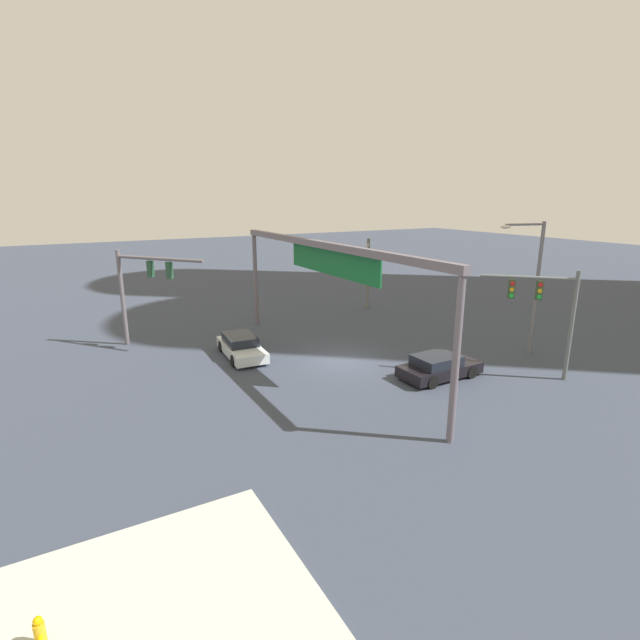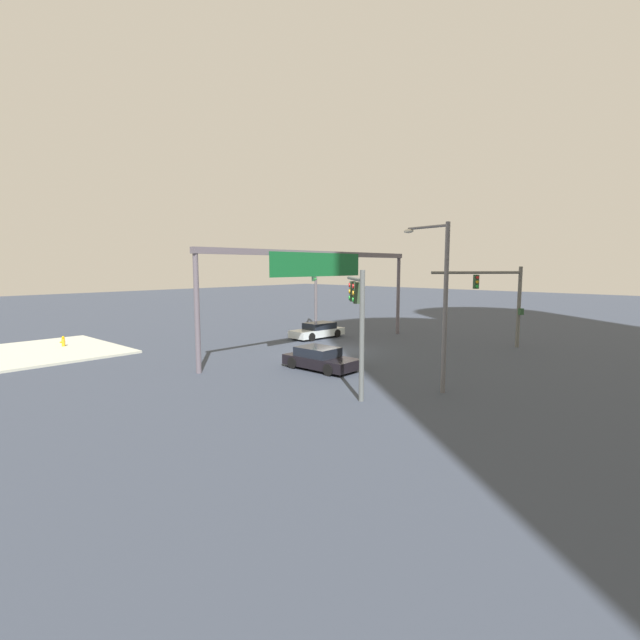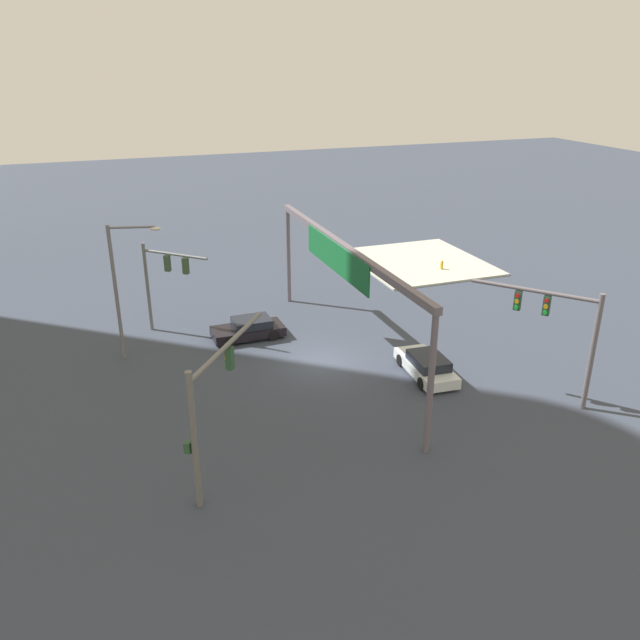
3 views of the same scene
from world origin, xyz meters
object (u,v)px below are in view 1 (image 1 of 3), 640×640
Objects in this scene: traffic_signal_cross_street at (367,264)px; sedan_car_waiting_far at (439,367)px; traffic_signal_near_corner at (547,304)px; fire_hydrant_on_curb at (40,632)px; traffic_signal_opposite_side at (141,281)px; streetlamp_curved_arm at (532,278)px; sedan_car_approaching at (241,347)px.

traffic_signal_cross_street reaches higher than sedan_car_waiting_far.
traffic_signal_near_corner is 22.58m from fire_hydrant_on_curb.
traffic_signal_opposite_side is 0.77× the size of streetlamp_curved_arm.
sedan_car_approaching is at bearing 147.27° from fire_hydrant_on_curb.
fire_hydrant_on_curb is at bearing -28.66° from sedan_car_approaching.
streetlamp_curved_arm is (-2.77, 2.45, 0.66)m from traffic_signal_near_corner.
fire_hydrant_on_curb is (7.60, -24.26, -3.97)m from streetlamp_curved_arm.
sedan_car_approaching reaches higher than fire_hydrant_on_curb.
streetlamp_curved_arm is at bearing -87.62° from traffic_signal_near_corner.
streetlamp_curved_arm is (12.08, 18.89, 0.40)m from traffic_signal_opposite_side.
traffic_signal_cross_street reaches higher than traffic_signal_near_corner.
streetlamp_curved_arm reaches higher than traffic_signal_near_corner.
streetlamp_curved_arm reaches higher than fire_hydrant_on_curb.
streetlamp_curved_arm is 16.81m from sedan_car_approaching.
fire_hydrant_on_curb is at bearing -54.78° from traffic_signal_opposite_side.
streetlamp_curved_arm is at bearing 46.61° from traffic_signal_cross_street.
traffic_signal_near_corner is 0.94× the size of traffic_signal_opposite_side.
traffic_signal_near_corner is 3.76m from streetlamp_curved_arm.
traffic_signal_opposite_side is at bearing 133.21° from sedan_car_waiting_far.
fire_hydrant_on_curb is (4.83, -21.81, -3.31)m from traffic_signal_near_corner.
streetlamp_curved_arm is 10.65× the size of fire_hydrant_on_curb.
traffic_signal_cross_street is (-15.62, 0.25, 0.01)m from traffic_signal_near_corner.
traffic_signal_opposite_side reaches higher than traffic_signal_cross_street.
sedan_car_approaching is (5.20, -12.25, -3.23)m from traffic_signal_cross_street.
fire_hydrant_on_curb is (15.25, -9.80, -0.09)m from sedan_car_approaching.
streetlamp_curved_arm is at bearing 17.89° from traffic_signal_opposite_side.
traffic_signal_opposite_side is at bearing -50.49° from traffic_signal_cross_street.
streetlamp_curved_arm is at bearing 66.18° from sedan_car_approaching.
traffic_signal_opposite_side is 16.70m from traffic_signal_cross_street.
traffic_signal_opposite_side reaches higher than sedan_car_approaching.
traffic_signal_cross_street is at bearing 132.84° from fire_hydrant_on_curb.
traffic_signal_cross_street reaches higher than sedan_car_approaching.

